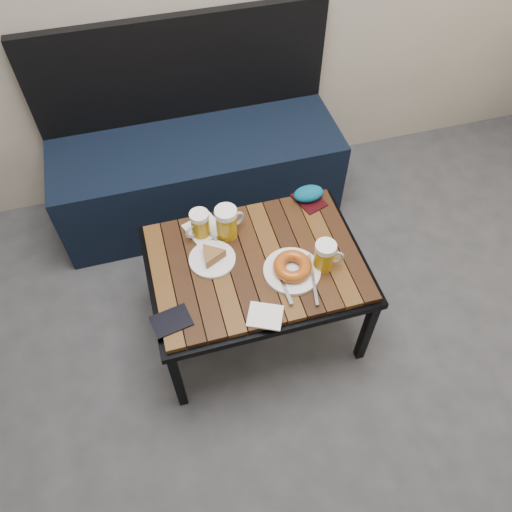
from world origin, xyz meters
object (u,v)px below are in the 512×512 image
object	(u,v)px
beer_mug_right	(325,256)
passport_navy	(171,321)
beer_mug_centre	(227,222)
passport_burgundy	(309,200)
plate_pie	(212,257)
knit_pouch	(308,194)
bench	(198,167)
cafe_table	(256,267)
plate_bagel	(292,268)
beer_mug_left	(200,224)

from	to	relation	value
beer_mug_right	passport_navy	bearing A→B (deg)	-158.46
beer_mug_centre	passport_burgundy	xyz separation A→B (m)	(0.37, 0.09, -0.07)
passport_navy	passport_burgundy	world-z (taller)	same
plate_pie	knit_pouch	world-z (taller)	knit_pouch
beer_mug_centre	knit_pouch	bearing A→B (deg)	-7.76
bench	cafe_table	world-z (taller)	bench
cafe_table	plate_bagel	size ratio (longest dim) A/B	2.96
beer_mug_left	plate_pie	size ratio (longest dim) A/B	0.68
knit_pouch	passport_navy	bearing A→B (deg)	-146.43
beer_mug_right	knit_pouch	world-z (taller)	beer_mug_right
beer_mug_right	plate_pie	world-z (taller)	beer_mug_right
passport_navy	beer_mug_centre	bearing A→B (deg)	129.23
passport_navy	beer_mug_left	bearing A→B (deg)	142.86
beer_mug_left	knit_pouch	world-z (taller)	beer_mug_left
plate_bagel	plate_pie	bearing A→B (deg)	153.78
passport_navy	passport_burgundy	xyz separation A→B (m)	(0.66, 0.43, 0.00)
bench	cafe_table	distance (m)	0.82
passport_burgundy	passport_navy	bearing A→B (deg)	-166.27
cafe_table	bench	bearing A→B (deg)	96.13
plate_bagel	passport_navy	bearing A→B (deg)	-169.40
cafe_table	beer_mug_left	xyz separation A→B (m)	(-0.18, 0.18, 0.11)
cafe_table	passport_navy	size ratio (longest dim) A/B	6.20
plate_bagel	cafe_table	bearing A→B (deg)	142.12
beer_mug_centre	plate_bagel	distance (m)	0.32
beer_mug_left	plate_pie	distance (m)	0.15
plate_pie	passport_navy	bearing A→B (deg)	-131.26
passport_burgundy	plate_bagel	bearing A→B (deg)	-137.87
beer_mug_centre	passport_navy	world-z (taller)	beer_mug_centre
plate_pie	beer_mug_centre	bearing A→B (deg)	51.99
plate_pie	knit_pouch	xyz separation A→B (m)	(0.46, 0.21, 0.01)
bench	plate_pie	world-z (taller)	bench
cafe_table	passport_burgundy	size ratio (longest dim) A/B	6.07
beer_mug_right	plate_pie	size ratio (longest dim) A/B	0.71
bench	beer_mug_centre	distance (m)	0.69
plate_pie	passport_navy	distance (m)	0.30
cafe_table	knit_pouch	size ratio (longest dim) A/B	6.42
beer_mug_left	beer_mug_right	xyz separation A→B (m)	(0.42, -0.28, 0.00)
passport_burgundy	knit_pouch	xyz separation A→B (m)	(0.00, 0.01, 0.03)
passport_navy	plate_bagel	bearing A→B (deg)	90.03
cafe_table	beer_mug_left	bearing A→B (deg)	133.86
knit_pouch	plate_pie	bearing A→B (deg)	-155.29
beer_mug_left	plate_bagel	size ratio (longest dim) A/B	0.43
cafe_table	passport_navy	xyz separation A→B (m)	(-0.36, -0.18, 0.05)
plate_pie	passport_burgundy	world-z (taller)	plate_pie
beer_mug_left	plate_bagel	world-z (taller)	beer_mug_left
cafe_table	passport_navy	distance (m)	0.41
cafe_table	beer_mug_centre	distance (m)	0.21
beer_mug_left	passport_navy	xyz separation A→B (m)	(-0.18, -0.36, -0.06)
beer_mug_centre	knit_pouch	xyz separation A→B (m)	(0.38, 0.10, -0.04)
beer_mug_left	knit_pouch	size ratio (longest dim) A/B	0.93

